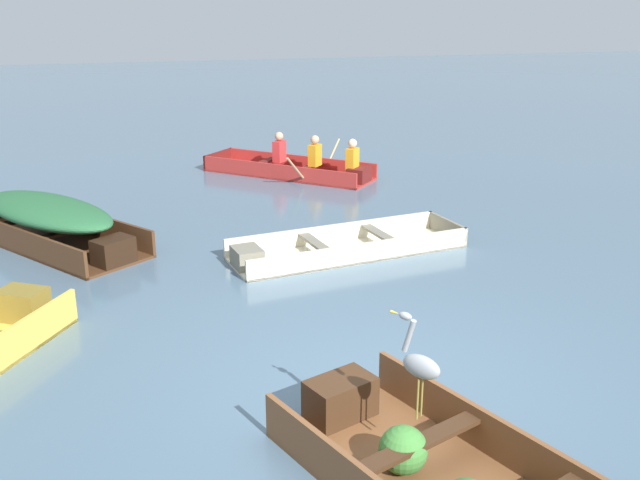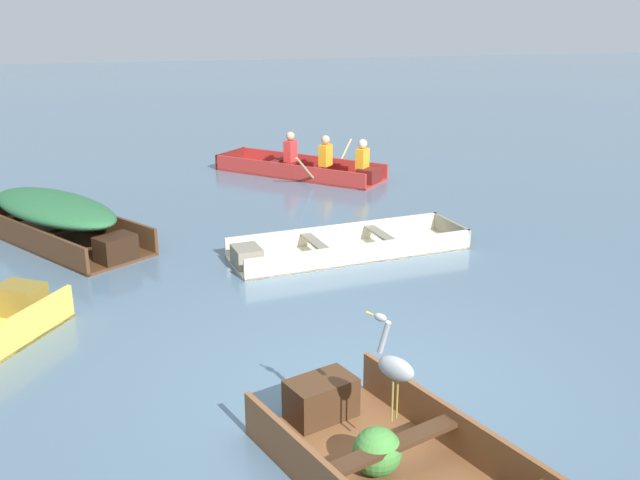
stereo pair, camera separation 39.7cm
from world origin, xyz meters
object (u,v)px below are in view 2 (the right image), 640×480
skiff_cream_near_moored (341,248)px  heron_on_dinghy (394,365)px  rowboat_red_with_crew (309,167)px  skiff_dark_varnish_mid_moored (56,214)px

skiff_cream_near_moored → heron_on_dinghy: bearing=-101.0°
skiff_cream_near_moored → rowboat_red_with_crew: rowboat_red_with_crew is taller
heron_on_dinghy → skiff_cream_near_moored: bearing=79.0°
skiff_cream_near_moored → heron_on_dinghy: heron_on_dinghy is taller
rowboat_red_with_crew → heron_on_dinghy: (-1.60, -9.69, 0.69)m
skiff_dark_varnish_mid_moored → heron_on_dinghy: size_ratio=4.20×
skiff_cream_near_moored → heron_on_dinghy: 4.98m
skiff_dark_varnish_mid_moored → rowboat_red_with_crew: rowboat_red_with_crew is taller
skiff_cream_near_moored → skiff_dark_varnish_mid_moored: size_ratio=1.00×
skiff_cream_near_moored → rowboat_red_with_crew: size_ratio=1.07×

